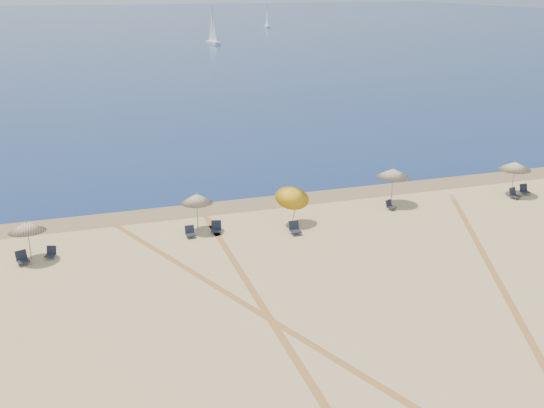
% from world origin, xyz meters
% --- Properties ---
extents(ocean, '(500.00, 500.00, 0.00)m').
position_xyz_m(ocean, '(0.00, 225.00, 0.01)').
color(ocean, '#0C2151').
rests_on(ocean, ground).
extents(wet_sand, '(500.00, 500.00, 0.00)m').
position_xyz_m(wet_sand, '(0.00, 24.00, 0.00)').
color(wet_sand, olive).
rests_on(wet_sand, ground).
extents(umbrella_1, '(1.96, 2.00, 2.26)m').
position_xyz_m(umbrella_1, '(-13.91, 19.06, 1.89)').
color(umbrella_1, gray).
rests_on(umbrella_1, ground).
extents(umbrella_2, '(1.91, 1.92, 2.37)m').
position_xyz_m(umbrella_2, '(-4.55, 20.37, 2.03)').
color(umbrella_2, gray).
rests_on(umbrella_2, ground).
extents(umbrella_3, '(2.08, 2.12, 2.62)m').
position_xyz_m(umbrella_3, '(1.17, 19.56, 1.92)').
color(umbrella_3, gray).
rests_on(umbrella_3, ground).
extents(umbrella_4, '(2.17, 2.17, 2.52)m').
position_xyz_m(umbrella_4, '(8.75, 21.00, 2.18)').
color(umbrella_4, gray).
rests_on(umbrella_4, ground).
extents(umbrella_5, '(2.18, 2.18, 2.43)m').
position_xyz_m(umbrella_5, '(17.72, 20.16, 2.09)').
color(umbrella_5, gray).
rests_on(umbrella_5, ground).
extents(chair_2, '(0.76, 0.83, 0.70)m').
position_xyz_m(chair_2, '(-14.31, 18.63, 0.31)').
color(chair_2, black).
rests_on(chair_2, ground).
extents(chair_3, '(0.68, 0.74, 0.62)m').
position_xyz_m(chair_3, '(-12.89, 19.00, 0.27)').
color(chair_3, black).
rests_on(chair_3, ground).
extents(chair_4, '(0.54, 0.63, 0.65)m').
position_xyz_m(chair_4, '(-5.18, 19.53, 0.29)').
color(chair_4, black).
rests_on(chair_4, ground).
extents(chair_5, '(0.76, 0.83, 0.72)m').
position_xyz_m(chair_5, '(-3.59, 19.66, 0.32)').
color(chair_5, black).
rests_on(chair_5, ground).
extents(chair_6, '(0.64, 0.74, 0.74)m').
position_xyz_m(chair_6, '(0.81, 18.12, 0.33)').
color(chair_6, black).
rests_on(chair_6, ground).
extents(chair_7, '(0.71, 0.75, 0.61)m').
position_xyz_m(chair_7, '(8.17, 20.08, 0.27)').
color(chair_7, black).
rests_on(chair_7, ground).
extents(chair_8, '(0.75, 0.83, 0.72)m').
position_xyz_m(chair_8, '(17.36, 19.44, 0.32)').
color(chair_8, black).
rests_on(chair_8, ground).
extents(chair_9, '(0.62, 0.71, 0.69)m').
position_xyz_m(chair_9, '(18.65, 19.98, 0.30)').
color(chair_9, black).
rests_on(chair_9, ground).
extents(sailboat_1, '(1.84, 5.13, 7.47)m').
position_xyz_m(sailboat_1, '(51.75, 186.80, 2.26)').
color(sailboat_1, white).
rests_on(sailboat_1, ocean).
extents(sailboat_2, '(2.61, 5.97, 8.63)m').
position_xyz_m(sailboat_2, '(22.11, 135.64, 2.61)').
color(sailboat_2, white).
rests_on(sailboat_2, ocean).
extents(tire_tracks, '(49.72, 41.40, 0.00)m').
position_xyz_m(tire_tracks, '(-0.08, 9.96, 0.00)').
color(tire_tracks, tan).
rests_on(tire_tracks, ground).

